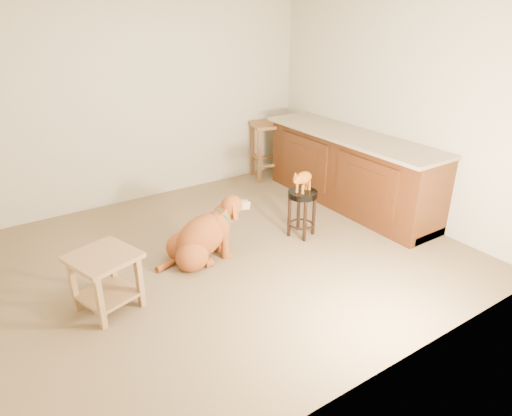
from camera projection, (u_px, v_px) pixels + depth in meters
floor at (230, 255)px, 4.73m from camera, size 4.50×4.00×0.01m
room_shell at (226, 91)px, 4.04m from camera, size 4.54×4.04×2.62m
cabinet_run at (350, 172)px, 5.76m from camera, size 0.70×2.56×0.94m
padded_stool at (302, 204)px, 4.99m from camera, size 0.35×0.35×0.53m
wood_stool at (267, 150)px, 6.68m from camera, size 0.56×0.56×0.82m
side_table at (105, 273)px, 3.78m from camera, size 0.62×0.62×0.52m
golden_retriever at (202, 238)px, 4.55m from camera, size 1.07×0.53×0.67m
tabby_kitten at (303, 179)px, 4.86m from camera, size 0.38×0.27×0.27m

